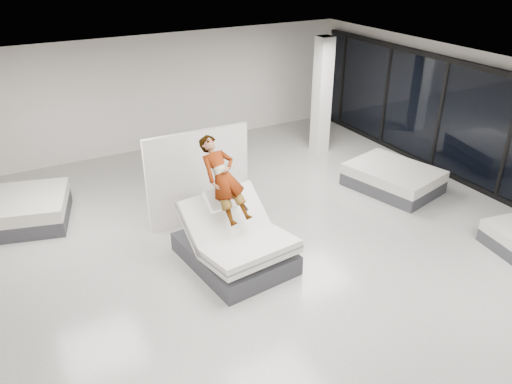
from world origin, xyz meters
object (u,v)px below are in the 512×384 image
column (322,96)px  divider_panel (199,177)px  flat_bed_right_far (393,178)px  hero_bed (235,244)px  remote (245,208)px  person (224,194)px  flat_bed_left_far (12,211)px

column → divider_panel: bearing=-155.7°
flat_bed_right_far → column: bearing=92.4°
hero_bed → remote: bearing=1.9°
hero_bed → person: size_ratio=1.34×
divider_panel → flat_bed_left_far: (-3.58, 1.75, -0.72)m
hero_bed → divider_panel: size_ratio=1.01×
hero_bed → remote: (0.22, 0.01, 0.71)m
remote → person: bearing=122.2°
person → column: (4.68, 3.54, 0.28)m
person → flat_bed_right_far: bearing=1.1°
remote → flat_bed_left_far: remote is taller
divider_panel → flat_bed_right_far: bearing=-9.7°
divider_panel → hero_bed: bearing=-91.3°
flat_bed_right_far → divider_panel: bearing=169.7°
divider_panel → flat_bed_right_far: divider_panel is taller
person → remote: 0.46m
remote → column: (4.42, 3.87, 0.48)m
divider_panel → column: column is taller
hero_bed → column: bearing=39.8°
person → flat_bed_left_far: person is taller
remote → divider_panel: 1.81m
flat_bed_right_far → person: bearing=-172.6°
hero_bed → flat_bed_left_far: (-3.52, 3.56, -0.10)m
person → flat_bed_right_far: size_ratio=0.73×
person → remote: bearing=-57.8°
flat_bed_left_far → remote: bearing=-43.5°
hero_bed → flat_bed_left_far: hero_bed is taller
hero_bed → remote: size_ratio=16.28×
person → flat_bed_left_far: size_ratio=0.66×
hero_bed → column: size_ratio=0.71×
flat_bed_left_far → column: 8.26m
divider_panel → flat_bed_left_far: divider_panel is taller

